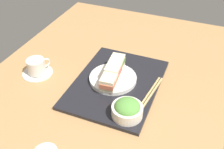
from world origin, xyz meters
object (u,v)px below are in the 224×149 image
object	(u,v)px
sandwich_far	(117,63)
coffee_cup	(37,67)
salad_bowl	(127,109)
sandwich_plate	(113,78)
sandwich_near	(109,81)
chopsticks_pair	(152,92)
sandwich_middle	(113,71)

from	to	relation	value
sandwich_far	coffee_cup	distance (cm)	35.13
salad_bowl	coffee_cup	xyz separation A→B (cm)	(10.44, 45.64, -1.32)
salad_bowl	sandwich_plate	bearing A→B (deg)	36.06
sandwich_near	coffee_cup	xyz separation A→B (cm)	(-0.07, 34.17, -2.53)
sandwich_plate	chopsticks_pair	world-z (taller)	sandwich_plate
sandwich_plate	sandwich_near	xyz separation A→B (cm)	(-6.27, -0.75, 3.38)
sandwich_middle	salad_bowl	size ratio (longest dim) A/B	0.74
sandwich_far	sandwich_near	bearing A→B (deg)	-173.18
sandwich_plate	sandwich_near	bearing A→B (deg)	-173.18
sandwich_middle	sandwich_far	size ratio (longest dim) A/B	0.99
sandwich_middle	chopsticks_pair	bearing A→B (deg)	-94.60
sandwich_far	coffee_cup	size ratio (longest dim) A/B	0.64
sandwich_near	coffee_cup	distance (cm)	34.27
sandwich_plate	sandwich_far	bearing A→B (deg)	6.82
chopsticks_pair	sandwich_far	bearing A→B (deg)	66.90
chopsticks_pair	sandwich_near	bearing A→B (deg)	106.56
sandwich_far	chopsticks_pair	xyz separation A→B (cm)	(-7.65, -17.93, -4.16)
sandwich_middle	chopsticks_pair	xyz separation A→B (cm)	(-1.38, -17.18, -4.28)
chopsticks_pair	coffee_cup	bearing A→B (deg)	95.59
sandwich_near	coffee_cup	world-z (taller)	sandwich_near
chopsticks_pair	coffee_cup	size ratio (longest dim) A/B	1.48
sandwich_middle	coffee_cup	size ratio (longest dim) A/B	0.63
sandwich_middle	salad_bowl	world-z (taller)	sandwich_middle
sandwich_plate	sandwich_far	distance (cm)	7.28
sandwich_near	sandwich_far	world-z (taller)	sandwich_far
sandwich_plate	coffee_cup	xyz separation A→B (cm)	(-6.34, 33.43, 0.85)
sandwich_far	chopsticks_pair	distance (cm)	19.93
sandwich_plate	coffee_cup	distance (cm)	34.03
sandwich_near	sandwich_middle	distance (cm)	6.32
sandwich_middle	coffee_cup	xyz separation A→B (cm)	(-6.34, 33.43, -2.91)
sandwich_plate	salad_bowl	size ratio (longest dim) A/B	1.75
sandwich_near	sandwich_middle	size ratio (longest dim) A/B	1.01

